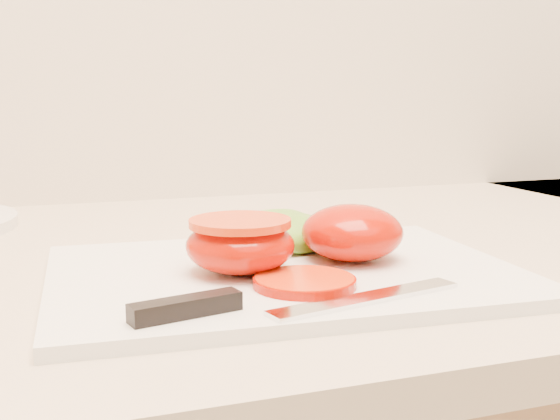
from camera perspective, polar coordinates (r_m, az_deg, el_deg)
name	(u,v)px	position (r m, az deg, el deg)	size (l,w,h in m)	color
cutting_board	(284,274)	(0.56, 0.34, -5.23)	(0.36, 0.26, 0.01)	white
tomato_half_dome	(352,232)	(0.58, 5.89, -1.82)	(0.08, 0.08, 0.05)	#BE0A00
tomato_half_cut	(240,243)	(0.54, -3.25, -2.71)	(0.08, 0.08, 0.04)	#BE0A00
tomato_slice_0	(305,282)	(0.51, 2.01, -5.86)	(0.07, 0.07, 0.01)	#DA5219
lettuce_leaf_0	(291,230)	(0.64, 0.93, -1.67)	(0.12, 0.09, 0.03)	#77C333
knife	(260,303)	(0.45, -1.63, -7.60)	(0.23, 0.05, 0.01)	silver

